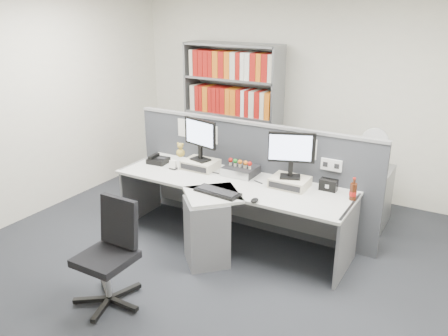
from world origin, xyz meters
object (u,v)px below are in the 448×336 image
Objects in this scene: desktop_pc at (241,170)px; desk_calendar at (173,165)px; desk_fan at (374,144)px; speaker at (328,185)px; cola_bottle at (353,192)px; mouse at (255,200)px; office_chair at (111,250)px; monitor_left at (200,136)px; monitor_right at (291,151)px; shelving_unit at (232,117)px; desk_phone at (158,160)px; filing_cabinet at (368,197)px; keyboard at (217,192)px; desk at (221,211)px.

desk_calendar is at bearing -162.38° from desktop_pc.
desk_calendar is at bearing -148.67° from desk_fan.
speaker is 0.30m from cola_bottle.
office_chair is at bearing -128.00° from mouse.
speaker is (1.48, 0.11, -0.33)m from monitor_left.
speaker is 0.77× the size of cola_bottle.
monitor_right is 1.99m from office_chair.
desktop_pc is 0.38× the size of office_chair.
shelving_unit reaches higher than speaker.
desk_phone reaches higher than filing_cabinet.
speaker is 2.32m from shelving_unit.
desk_calendar is 2.33m from filing_cabinet.
office_chair is at bearing -111.37° from keyboard.
monitor_left is 1.38× the size of desktop_pc.
desktop_pc is 0.59m from keyboard.
monitor_right is 0.98× the size of desk_fan.
monitor_right reaches higher than desk.
monitor_left is 0.46m from desk_calendar.
office_chair is at bearing -121.27° from monitor_right.
monitor_left is 0.52× the size of office_chair.
desk_fan is (2.25, 1.11, 0.25)m from desk_phone.
mouse is (0.96, -0.54, -0.37)m from monitor_left.
speaker is at bearing 5.66° from desk_phone.
cola_bottle reaches higher than keyboard.
desk_fan is at bearing -12.08° from shelving_unit.
desk_fan is at bearing 26.29° from desk_phone.
monitor_left is at bearing 9.76° from desk_phone.
monitor_right is 0.24× the size of shelving_unit.
desk_calendar is 0.12× the size of office_chair.
desktop_pc is 1.98× the size of speaker.
office_chair is (-1.59, -2.64, -0.51)m from desk_fan.
speaker is 0.96m from desk_fan.
monitor_right reaches higher than keyboard.
desk_calendar is at bearing -16.30° from desk_phone.
keyboard is 2.22m from shelving_unit.
mouse is 0.46× the size of cola_bottle.
desk_fan is (-0.00, -0.00, 0.66)m from filing_cabinet.
desk is 14.78× the size of speaker.
desk_fan reaches higher than cola_bottle.
office_chair is (-0.98, -1.62, -0.61)m from monitor_right.
monitor_right is at bearing 43.50° from keyboard.
desk_phone is (-1.50, 0.44, 0.02)m from mouse.
filing_cabinet is at bearing 90.00° from desk_fan.
monitor_right is 0.97× the size of keyboard.
desk is 0.91m from monitor_left.
cola_bottle is 0.46× the size of desk_fan.
desk_phone is 1.68m from office_chair.
monitor_left is 1.52m from shelving_unit.
monitor_left is at bearing -149.16° from filing_cabinet.
desk_fan is at bearing 31.33° from desk_calendar.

